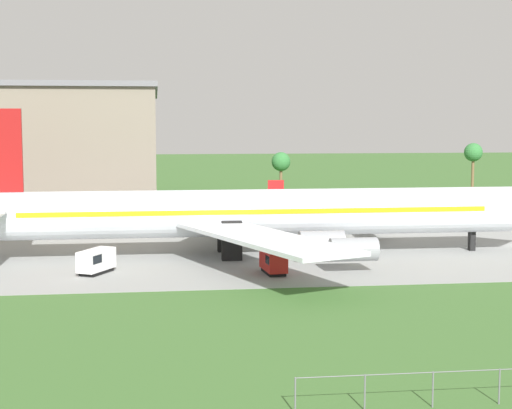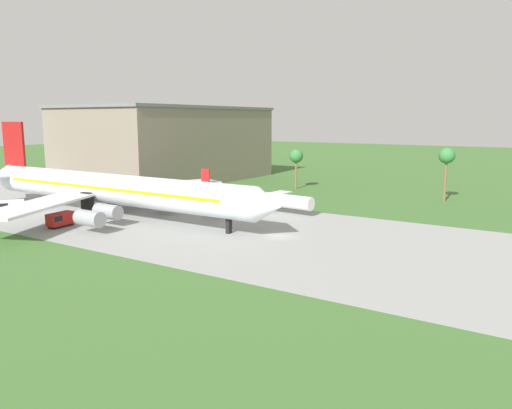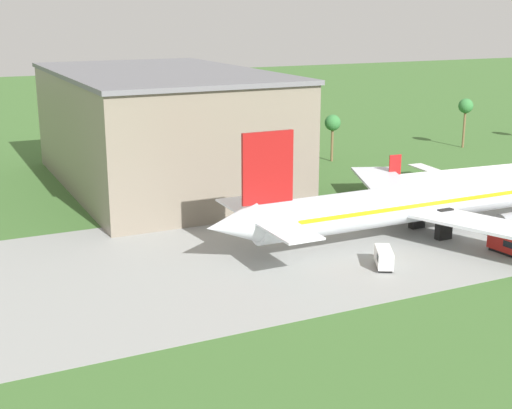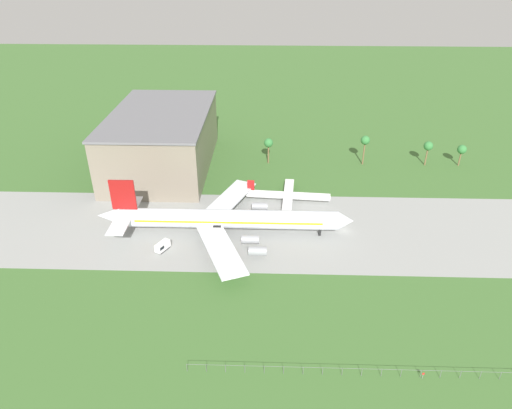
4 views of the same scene
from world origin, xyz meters
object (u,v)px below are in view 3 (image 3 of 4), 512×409
at_px(catering_van, 506,244).
at_px(terminal_building, 160,128).
at_px(jet_airliner, 442,199).
at_px(regional_aircraft, 452,176).
at_px(baggage_tug, 384,258).

relative_size(catering_van, terminal_building, 0.08).
height_order(jet_airliner, regional_aircraft, jet_airliner).
height_order(jet_airliner, baggage_tug, jet_airliner).
height_order(jet_airliner, terminal_building, terminal_building).
bearing_deg(jet_airliner, regional_aircraft, 46.12).
xyz_separation_m(catering_van, terminal_building, (-30.40, 60.79, 9.70)).
relative_size(baggage_tug, catering_van, 1.07).
bearing_deg(baggage_tug, regional_aircraft, 39.01).
distance_m(baggage_tug, terminal_building, 60.20).
bearing_deg(terminal_building, catering_van, -63.43).
distance_m(baggage_tug, catering_van, 19.18).
bearing_deg(catering_van, baggage_tug, 172.61).
relative_size(baggage_tug, terminal_building, 0.09).
bearing_deg(baggage_tug, terminal_building, 101.04).
distance_m(catering_van, terminal_building, 68.66).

